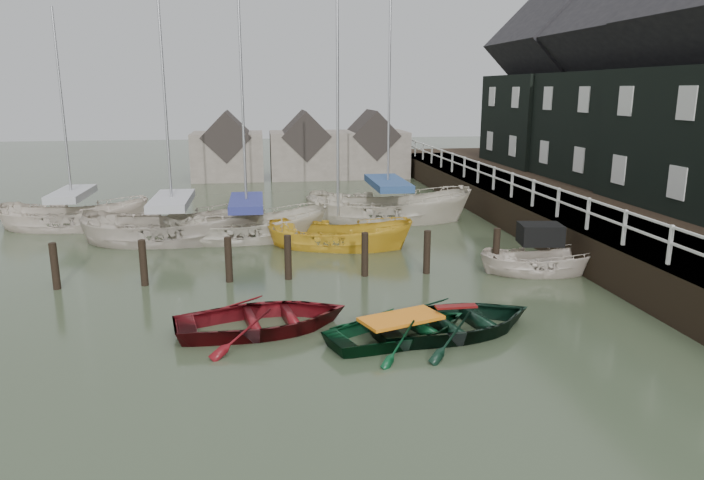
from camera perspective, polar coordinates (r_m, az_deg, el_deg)
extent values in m
plane|color=#2F3723|center=(16.83, -1.19, -6.38)|extent=(120.00, 120.00, 0.00)
cube|color=black|center=(28.47, 15.53, 4.30)|extent=(3.00, 32.00, 0.20)
cube|color=silver|center=(27.75, 12.81, 6.43)|extent=(0.06, 32.00, 0.06)
cube|color=silver|center=(27.80, 12.77, 5.61)|extent=(0.06, 32.00, 0.06)
cube|color=black|center=(31.32, 24.62, 1.76)|extent=(14.00, 38.00, 1.50)
cube|color=black|center=(32.52, 23.42, 9.41)|extent=(6.00, 7.00, 5.00)
cube|color=black|center=(32.57, 24.15, 16.86)|extent=(6.11, 7.14, 6.11)
cube|color=black|center=(38.66, 17.97, 10.35)|extent=(6.40, 7.00, 5.00)
cube|color=black|center=(38.70, 18.45, 16.63)|extent=(6.52, 7.14, 6.52)
cylinder|color=black|center=(20.34, -25.35, -2.71)|extent=(0.22, 0.22, 1.80)
cylinder|color=black|center=(19.74, -18.40, -2.54)|extent=(0.22, 0.22, 1.80)
cylinder|color=black|center=(19.45, -11.13, -2.33)|extent=(0.22, 0.22, 1.80)
cylinder|color=black|center=(19.44, -5.83, -2.15)|extent=(0.22, 0.22, 1.80)
cylinder|color=black|center=(19.67, 1.18, -1.89)|extent=(0.22, 0.22, 1.80)
cylinder|color=black|center=(20.09, 6.81, -1.65)|extent=(0.22, 0.22, 1.80)
cylinder|color=black|center=(20.80, 12.94, -1.38)|extent=(0.22, 0.22, 1.80)
cube|color=#665B51|center=(41.96, -11.20, 7.52)|extent=(4.50, 4.00, 3.00)
cube|color=#282321|center=(41.85, -11.28, 9.29)|extent=(3.18, 4.08, 3.18)
cube|color=#665B51|center=(42.02, -4.31, 7.74)|extent=(4.50, 4.00, 3.00)
cube|color=#282321|center=(41.91, -4.35, 9.51)|extent=(3.18, 4.08, 3.18)
cube|color=#665B51|center=(42.57, 1.79, 7.85)|extent=(4.50, 4.00, 3.00)
cube|color=#282321|center=(42.46, 1.81, 9.60)|extent=(3.18, 4.08, 3.18)
imported|color=#560C11|center=(15.65, -8.02, -8.10)|extent=(4.70, 3.72, 0.88)
imported|color=#083118|center=(15.03, 4.45, -8.93)|extent=(4.35, 3.72, 0.76)
imported|color=black|center=(15.54, 9.35, -8.32)|extent=(4.78, 3.87, 0.87)
imported|color=beige|center=(20.94, 16.74, -2.94)|extent=(4.06, 2.03, 1.50)
cube|color=black|center=(20.81, 16.75, 0.52)|extent=(1.44, 1.19, 0.65)
imported|color=#BCAFA0|center=(25.22, -15.84, -0.12)|extent=(7.04, 2.89, 2.68)
cylinder|color=#B2B2B7|center=(24.55, -16.69, 12.64)|extent=(0.10, 0.10, 8.21)
cube|color=#9D9CA2|center=(24.90, -16.07, 3.45)|extent=(3.87, 1.54, 0.30)
imported|color=beige|center=(24.90, -9.45, 0.05)|extent=(6.40, 2.63, 2.44)
cylinder|color=#B2B2B7|center=(24.24, -10.05, 14.85)|extent=(0.10, 0.10, 10.06)
cube|color=navy|center=(24.61, -9.58, 3.36)|extent=(3.52, 1.40, 0.30)
imported|color=gold|center=(23.42, -1.25, -0.63)|extent=(5.89, 3.71, 2.13)
cylinder|color=#B2B2B7|center=(22.70, -1.32, 13.10)|extent=(0.10, 0.10, 8.77)
imported|color=beige|center=(28.21, 3.24, 1.81)|extent=(7.77, 4.22, 2.84)
cylinder|color=#B2B2B7|center=(27.63, 3.42, 14.91)|extent=(0.10, 0.10, 9.67)
cube|color=navy|center=(27.92, 3.29, 5.19)|extent=(4.26, 2.27, 0.30)
imported|color=beige|center=(29.07, -23.87, 1.00)|extent=(6.51, 2.97, 2.44)
cylinder|color=#B2B2B7|center=(28.50, -24.86, 11.09)|extent=(0.10, 0.10, 7.55)
cube|color=#9B9CA0|center=(28.81, -24.14, 3.84)|extent=(3.58, 1.59, 0.30)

